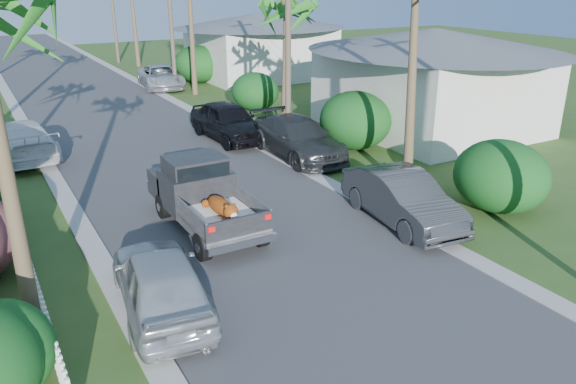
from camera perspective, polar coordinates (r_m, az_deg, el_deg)
ground at (r=12.58m, az=7.71°, el=-13.13°), size 120.00×120.00×0.00m
road at (r=34.48m, az=-18.52°, el=8.15°), size 8.00×100.00×0.02m
curb_left at (r=33.92m, az=-25.64°, el=7.01°), size 0.60×100.00×0.06m
curb_right at (r=35.55m, az=-11.70°, el=9.19°), size 0.60×100.00×0.06m
pickup_truck at (r=16.93m, az=-8.89°, el=-0.07°), size 1.98×5.12×2.06m
parked_car_rn at (r=17.28m, az=11.52°, el=-0.64°), size 2.17×4.88×1.56m
parked_car_rm at (r=23.31m, az=1.01°, el=5.48°), size 2.41×5.57×1.60m
parked_car_rf at (r=26.00m, az=-6.07°, el=7.13°), size 2.22×5.11×1.72m
parked_car_rd at (r=39.49m, az=-12.78°, el=11.31°), size 3.12×5.64×1.49m
parked_car_ln at (r=12.82m, az=-12.81°, el=-8.83°), size 2.34×4.62×1.51m
parked_car_lf at (r=25.50m, az=-25.55°, el=4.77°), size 2.73×5.68×1.59m
palm_r_b at (r=26.63m, az=-0.30°, el=18.66°), size 4.40×4.40×7.20m
shrub_r_a at (r=18.95m, az=20.81°, el=1.51°), size 2.80×3.08×2.30m
shrub_r_b at (r=24.60m, az=6.84°, el=7.25°), size 3.00×3.30×2.50m
shrub_r_c at (r=32.01m, az=-3.36°, el=10.17°), size 2.60×2.86×2.10m
shrub_r_d at (r=41.21m, az=-9.18°, el=12.71°), size 3.20×3.52×2.60m
picket_fence at (r=15.10m, az=-24.84°, el=-6.69°), size 0.10×11.00×1.00m
house_right_near at (r=28.48m, az=14.30°, el=10.62°), size 8.00×9.00×4.80m
house_right_far at (r=43.13m, az=-2.85°, el=14.40°), size 9.00×8.00×4.60m
utility_pole_b at (r=24.50m, az=0.00°, el=15.29°), size 1.60×0.26×9.00m
utility_pole_c at (r=38.19m, az=-11.83°, el=16.90°), size 1.60×0.26×9.00m
utility_pole_d at (r=52.60m, az=-17.37°, el=17.42°), size 1.60×0.26×9.00m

